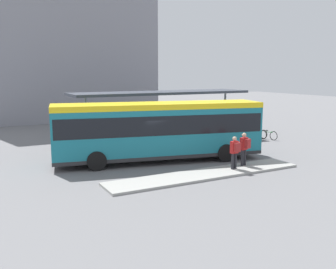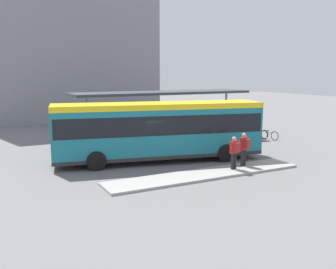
# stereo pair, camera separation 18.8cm
# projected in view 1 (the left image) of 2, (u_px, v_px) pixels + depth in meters

# --- Properties ---
(ground_plane) EXTENTS (120.00, 120.00, 0.00)m
(ground_plane) POSITION_uv_depth(u_px,v_px,m) (159.00, 161.00, 21.42)
(ground_plane) COLOR slate
(curb_island) EXTENTS (10.41, 1.80, 0.12)m
(curb_island) POSITION_uv_depth(u_px,v_px,m) (206.00, 174.00, 18.44)
(curb_island) COLOR #9E9E99
(curb_island) RESTS_ON ground_plane
(city_bus) EXTENTS (11.94, 4.88, 3.34)m
(city_bus) POSITION_uv_depth(u_px,v_px,m) (159.00, 128.00, 21.11)
(city_bus) COLOR #197284
(city_bus) RESTS_ON ground_plane
(pedestrian_waiting) EXTENTS (0.44, 0.46, 1.69)m
(pedestrian_waiting) POSITION_uv_depth(u_px,v_px,m) (235.00, 151.00, 19.03)
(pedestrian_waiting) COLOR #232328
(pedestrian_waiting) RESTS_ON curb_island
(pedestrian_companion) EXTENTS (0.48, 0.53, 1.76)m
(pedestrian_companion) POSITION_uv_depth(u_px,v_px,m) (245.00, 147.00, 19.73)
(pedestrian_companion) COLOR #232328
(pedestrian_companion) RESTS_ON curb_island
(bicycle_green) EXTENTS (0.48, 1.61, 0.70)m
(bicycle_green) POSITION_uv_depth(u_px,v_px,m) (269.00, 135.00, 28.37)
(bicycle_green) COLOR black
(bicycle_green) RESTS_ON ground_plane
(bicycle_black) EXTENTS (0.48, 1.60, 0.69)m
(bicycle_black) POSITION_uv_depth(u_px,v_px,m) (258.00, 134.00, 28.88)
(bicycle_black) COLOR black
(bicycle_black) RESTS_ON ground_plane
(bicycle_blue) EXTENTS (0.48, 1.59, 0.69)m
(bicycle_blue) POSITION_uv_depth(u_px,v_px,m) (251.00, 132.00, 29.51)
(bicycle_blue) COLOR black
(bicycle_blue) RESTS_ON ground_plane
(station_shelter) EXTENTS (13.24, 3.13, 3.68)m
(station_shelter) POSITION_uv_depth(u_px,v_px,m) (162.00, 93.00, 26.91)
(station_shelter) COLOR #383D47
(station_shelter) RESTS_ON ground_plane
(potted_planter_near_shelter) EXTENTS (0.82, 0.82, 1.26)m
(potted_planter_near_shelter) POSITION_uv_depth(u_px,v_px,m) (197.00, 136.00, 25.89)
(potted_planter_near_shelter) COLOR slate
(potted_planter_near_shelter) RESTS_ON ground_plane
(station_building) EXTENTS (18.91, 10.85, 19.42)m
(station_building) POSITION_uv_depth(u_px,v_px,m) (60.00, 30.00, 41.34)
(station_building) COLOR gray
(station_building) RESTS_ON ground_plane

